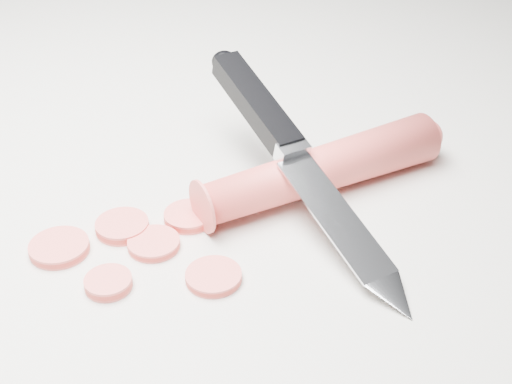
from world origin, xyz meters
The scene contains 9 objects.
ground centered at (0.00, 0.00, 0.00)m, with size 2.40×2.40×0.00m, color silver.
carrot centered at (0.05, 0.11, 0.02)m, with size 0.03×0.03×0.19m, color #E43E3A.
carrot_slice_0 centered at (-0.03, -0.01, 0.00)m, with size 0.04×0.04×0.01m, color #F05750.
carrot_slice_1 centered at (-0.04, -0.05, 0.00)m, with size 0.04×0.04×0.01m, color #F05750.
carrot_slice_2 centered at (0.05, -0.01, 0.00)m, with size 0.03×0.03×0.01m, color #F05750.
carrot_slice_3 centered at (0.01, -0.05, 0.00)m, with size 0.03×0.03×0.01m, color #F05750.
carrot_slice_4 centered at (0.00, -0.01, 0.00)m, with size 0.03×0.03×0.01m, color #F05750.
carrot_slice_5 centered at (0.00, 0.03, 0.00)m, with size 0.03×0.03×0.01m, color #F05750.
kitchen_knife centered at (0.05, 0.08, 0.04)m, with size 0.24×0.12×0.08m, color silver, non-canonical shape.
Camera 1 is at (0.27, -0.25, 0.29)m, focal length 50.00 mm.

